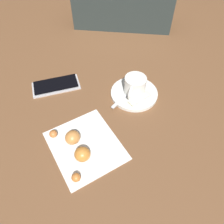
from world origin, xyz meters
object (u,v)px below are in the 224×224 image
saucer (134,94)px  cell_phone (56,85)px  teaspoon (130,92)px  napkin (85,145)px  croissant (75,147)px  espresso_cup (135,86)px  sugar_packet (140,99)px

saucer → cell_phone: 0.24m
saucer → teaspoon: (-0.01, 0.01, 0.01)m
saucer → napkin: saucer is taller
saucer → teaspoon: teaspoon is taller
croissant → espresso_cup: bearing=15.5°
napkin → croissant: (-0.02, 0.00, 0.02)m
sugar_packet → teaspoon: bearing=97.6°
espresso_cup → cell_phone: size_ratio=0.50×
sugar_packet → napkin: (-0.20, -0.03, -0.01)m
napkin → espresso_cup: bearing=17.5°
cell_phone → saucer: bearing=-44.5°
napkin → cell_phone: cell_phone is taller
sugar_packet → napkin: sugar_packet is taller
saucer → sugar_packet: bearing=-99.9°
sugar_packet → saucer: bearing=79.0°
espresso_cup → napkin: 0.22m
croissant → napkin: bearing=-2.2°
sugar_packet → napkin: bearing=-171.5°
cell_phone → teaspoon: bearing=-45.1°
saucer → napkin: 0.22m
saucer → cell_phone: (-0.17, 0.17, 0.00)m
espresso_cup → teaspoon: (-0.01, 0.01, -0.02)m
napkin → saucer: bearing=17.4°
saucer → sugar_packet: 0.03m
sugar_packet → cell_phone: (-0.16, 0.20, -0.01)m
teaspoon → espresso_cup: bearing=-32.8°
croissant → saucer: bearing=15.4°
croissant → cell_phone: 0.24m
saucer → croissant: bearing=-164.6°
teaspoon → cell_phone: teaspoon is taller
saucer → espresso_cup: 0.03m
sugar_packet → croissant: 0.23m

